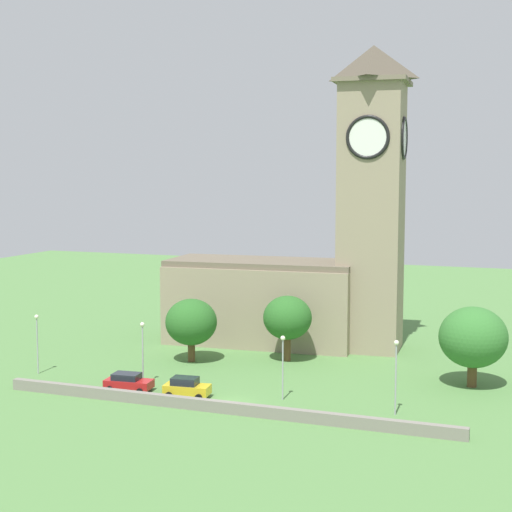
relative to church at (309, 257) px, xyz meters
The scene contains 12 objects.
ground_plane 15.44m from the church, 88.77° to the right, with size 200.00×200.00×0.00m, color #517F42.
church is the anchor object (origin of this frame).
quay_barrier 30.41m from the church, 89.52° to the right, with size 42.69×0.70×1.02m, color gray.
car_red 29.21m from the church, 112.42° to the right, with size 4.72×2.62×1.71m.
car_yellow 27.65m from the church, 99.45° to the right, with size 4.44×2.54×1.91m.
streetlamp_west_end 32.86m from the church, 134.44° to the right, with size 0.44×0.44×6.24m.
streetlamp_west_mid 25.96m from the church, 113.92° to the right, with size 0.44×0.44×6.26m.
streetlamp_central 24.45m from the church, 79.22° to the right, with size 0.44×0.44×6.02m.
streetlamp_east_mid 29.01m from the church, 58.10° to the right, with size 0.44×0.44×6.59m.
tree_riverside_west 24.58m from the church, 31.36° to the right, with size 6.62×6.62×7.92m.
tree_churchyard 10.48m from the church, 89.05° to the right, with size 5.42×5.42×7.33m.
tree_by_tower 17.18m from the church, 127.68° to the right, with size 5.72×5.72×7.04m.
Camera 1 is at (26.14, -63.34, 20.71)m, focal length 54.47 mm.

